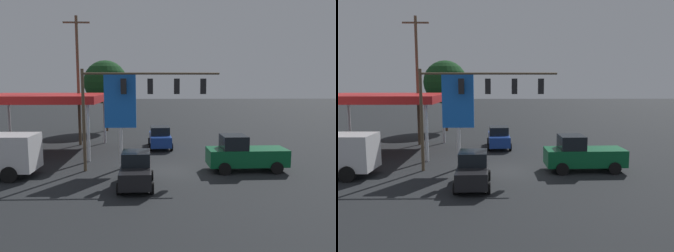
# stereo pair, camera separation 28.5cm
# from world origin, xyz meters

# --- Properties ---
(ground_plane) EXTENTS (200.00, 200.00, 0.00)m
(ground_plane) POSITION_xyz_m (0.00, 0.00, 0.00)
(ground_plane) COLOR black
(traffic_signal_assembly) EXTENTS (8.94, 0.43, 6.71)m
(traffic_signal_assembly) POSITION_xyz_m (1.93, -0.24, 5.12)
(traffic_signal_assembly) COLOR brown
(traffic_signal_assembly) RESTS_ON ground
(utility_pole) EXTENTS (2.40, 0.26, 11.82)m
(utility_pole) POSITION_xyz_m (8.04, -9.52, 6.21)
(utility_pole) COLOR brown
(utility_pole) RESTS_ON ground
(gas_station_canopy) EXTENTS (10.30, 8.84, 4.87)m
(gas_station_canopy) POSITION_xyz_m (10.41, -6.69, 4.52)
(gas_station_canopy) COLOR red
(gas_station_canopy) RESTS_ON ground
(price_sign) EXTENTS (2.10, 0.27, 6.38)m
(price_sign) POSITION_xyz_m (3.23, -0.72, 4.38)
(price_sign) COLOR silver
(price_sign) RESTS_ON ground
(hatchback_crossing) EXTENTS (2.04, 3.84, 1.97)m
(hatchback_crossing) POSITION_xyz_m (1.96, 3.17, 0.95)
(hatchback_crossing) COLOR black
(hatchback_crossing) RESTS_ON ground
(sedan_far) EXTENTS (2.24, 4.49, 1.93)m
(sedan_far) POSITION_xyz_m (0.54, -8.01, 0.95)
(sedan_far) COLOR navy
(sedan_far) RESTS_ON ground
(pickup_parked) EXTENTS (5.25, 2.37, 2.40)m
(pickup_parked) POSITION_xyz_m (-5.01, 0.00, 1.11)
(pickup_parked) COLOR #0C592D
(pickup_parked) RESTS_ON ground
(street_tree) EXTENTS (5.19, 5.19, 8.50)m
(street_tree) POSITION_xyz_m (6.96, -18.64, 5.89)
(street_tree) COLOR #4C331E
(street_tree) RESTS_ON ground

